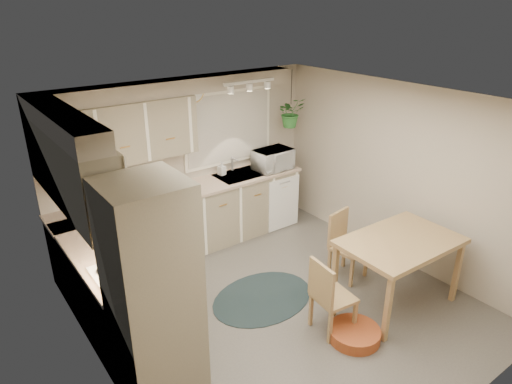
# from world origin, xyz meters

# --- Properties ---
(floor) EXTENTS (4.20, 4.20, 0.00)m
(floor) POSITION_xyz_m (0.00, 0.00, 0.00)
(floor) COLOR #5F5B53
(floor) RESTS_ON ground
(ceiling) EXTENTS (4.20, 4.20, 0.00)m
(ceiling) POSITION_xyz_m (0.00, 0.00, 2.40)
(ceiling) COLOR silver
(ceiling) RESTS_ON wall_back
(wall_back) EXTENTS (4.00, 0.04, 2.40)m
(wall_back) POSITION_xyz_m (0.00, 2.10, 1.20)
(wall_back) COLOR #ADA18F
(wall_back) RESTS_ON floor
(wall_front) EXTENTS (4.00, 0.04, 2.40)m
(wall_front) POSITION_xyz_m (0.00, -2.10, 1.20)
(wall_front) COLOR #ADA18F
(wall_front) RESTS_ON floor
(wall_left) EXTENTS (0.04, 4.20, 2.40)m
(wall_left) POSITION_xyz_m (-2.00, 0.00, 1.20)
(wall_left) COLOR #ADA18F
(wall_left) RESTS_ON floor
(wall_right) EXTENTS (0.04, 4.20, 2.40)m
(wall_right) POSITION_xyz_m (2.00, 0.00, 1.20)
(wall_right) COLOR #ADA18F
(wall_right) RESTS_ON floor
(base_cab_left) EXTENTS (0.60, 1.85, 0.90)m
(base_cab_left) POSITION_xyz_m (-1.70, 0.88, 0.45)
(base_cab_left) COLOR gray
(base_cab_left) RESTS_ON floor
(base_cab_back) EXTENTS (3.60, 0.60, 0.90)m
(base_cab_back) POSITION_xyz_m (-0.20, 1.80, 0.45)
(base_cab_back) COLOR gray
(base_cab_back) RESTS_ON floor
(counter_left) EXTENTS (0.64, 1.89, 0.04)m
(counter_left) POSITION_xyz_m (-1.69, 0.88, 0.92)
(counter_left) COLOR beige
(counter_left) RESTS_ON base_cab_left
(counter_back) EXTENTS (3.64, 0.64, 0.04)m
(counter_back) POSITION_xyz_m (-0.20, 1.79, 0.92)
(counter_back) COLOR beige
(counter_back) RESTS_ON base_cab_back
(oven_stack) EXTENTS (0.65, 0.65, 2.10)m
(oven_stack) POSITION_xyz_m (-1.68, -0.38, 1.05)
(oven_stack) COLOR gray
(oven_stack) RESTS_ON floor
(wall_oven_face) EXTENTS (0.02, 0.56, 0.58)m
(wall_oven_face) POSITION_xyz_m (-1.35, -0.38, 1.05)
(wall_oven_face) COLOR white
(wall_oven_face) RESTS_ON oven_stack
(upper_cab_left) EXTENTS (0.35, 2.00, 0.75)m
(upper_cab_left) POSITION_xyz_m (-1.82, 1.00, 1.83)
(upper_cab_left) COLOR gray
(upper_cab_left) RESTS_ON wall_left
(upper_cab_back) EXTENTS (2.00, 0.35, 0.75)m
(upper_cab_back) POSITION_xyz_m (-1.00, 1.93, 1.83)
(upper_cab_back) COLOR gray
(upper_cab_back) RESTS_ON wall_back
(soffit_left) EXTENTS (0.30, 2.00, 0.20)m
(soffit_left) POSITION_xyz_m (-1.85, 1.00, 2.30)
(soffit_left) COLOR #ADA18F
(soffit_left) RESTS_ON wall_left
(soffit_back) EXTENTS (3.60, 0.30, 0.20)m
(soffit_back) POSITION_xyz_m (-0.20, 1.95, 2.30)
(soffit_back) COLOR #ADA18F
(soffit_back) RESTS_ON wall_back
(cooktop) EXTENTS (0.52, 0.58, 0.02)m
(cooktop) POSITION_xyz_m (-1.68, 0.30, 0.94)
(cooktop) COLOR white
(cooktop) RESTS_ON counter_left
(range_hood) EXTENTS (0.40, 0.60, 0.14)m
(range_hood) POSITION_xyz_m (-1.70, 0.30, 1.40)
(range_hood) COLOR white
(range_hood) RESTS_ON upper_cab_left
(window_blinds) EXTENTS (1.40, 0.02, 1.00)m
(window_blinds) POSITION_xyz_m (0.70, 2.07, 1.60)
(window_blinds) COLOR beige
(window_blinds) RESTS_ON wall_back
(window_frame) EXTENTS (1.50, 0.02, 1.10)m
(window_frame) POSITION_xyz_m (0.70, 2.08, 1.60)
(window_frame) COLOR white
(window_frame) RESTS_ON wall_back
(sink) EXTENTS (0.70, 0.48, 0.10)m
(sink) POSITION_xyz_m (0.70, 1.80, 0.90)
(sink) COLOR #A2A4A9
(sink) RESTS_ON counter_back
(dishwasher_front) EXTENTS (0.58, 0.02, 0.83)m
(dishwasher_front) POSITION_xyz_m (1.30, 1.49, 0.42)
(dishwasher_front) COLOR white
(dishwasher_front) RESTS_ON base_cab_back
(track_light_bar) EXTENTS (0.80, 0.04, 0.04)m
(track_light_bar) POSITION_xyz_m (0.70, 1.55, 2.33)
(track_light_bar) COLOR white
(track_light_bar) RESTS_ON ceiling
(wall_clock) EXTENTS (0.30, 0.03, 0.30)m
(wall_clock) POSITION_xyz_m (0.15, 2.07, 2.18)
(wall_clock) COLOR gold
(wall_clock) RESTS_ON wall_back
(dining_table) EXTENTS (1.36, 0.92, 0.84)m
(dining_table) POSITION_xyz_m (1.14, -0.75, 0.42)
(dining_table) COLOR tan
(dining_table) RESTS_ON floor
(chair_left) EXTENTS (0.45, 0.45, 0.87)m
(chair_left) POSITION_xyz_m (0.21, -0.66, 0.44)
(chair_left) COLOR tan
(chair_left) RESTS_ON floor
(chair_back) EXTENTS (0.47, 0.47, 0.88)m
(chair_back) POSITION_xyz_m (1.11, -0.04, 0.44)
(chair_back) COLOR tan
(chair_back) RESTS_ON floor
(braided_rug) EXTENTS (1.36, 1.05, 0.01)m
(braided_rug) POSITION_xyz_m (-0.07, 0.23, 0.01)
(braided_rug) COLOR black
(braided_rug) RESTS_ON floor
(pet_bed) EXTENTS (0.73, 0.73, 0.13)m
(pet_bed) POSITION_xyz_m (0.28, -0.92, 0.06)
(pet_bed) COLOR #A23D20
(pet_bed) RESTS_ON floor
(microwave) EXTENTS (0.58, 0.34, 0.39)m
(microwave) POSITION_xyz_m (1.24, 1.70, 1.13)
(microwave) COLOR white
(microwave) RESTS_ON counter_back
(soap_bottle) EXTENTS (0.13, 0.22, 0.10)m
(soap_bottle) POSITION_xyz_m (0.48, 1.95, 0.99)
(soap_bottle) COLOR white
(soap_bottle) RESTS_ON counter_back
(hanging_plant) EXTENTS (0.48, 0.51, 0.34)m
(hanging_plant) POSITION_xyz_m (1.57, 1.70, 1.72)
(hanging_plant) COLOR #2B6D2B
(hanging_plant) RESTS_ON ceiling
(coffee_maker) EXTENTS (0.20, 0.24, 0.32)m
(coffee_maker) POSITION_xyz_m (-1.05, 1.80, 1.10)
(coffee_maker) COLOR black
(coffee_maker) RESTS_ON counter_back
(toaster) EXTENTS (0.30, 0.21, 0.16)m
(toaster) POSITION_xyz_m (-0.76, 1.82, 1.02)
(toaster) COLOR #A2A4A9
(toaster) RESTS_ON counter_back
(knife_block) EXTENTS (0.10, 0.10, 0.19)m
(knife_block) POSITION_xyz_m (-0.36, 1.85, 1.04)
(knife_block) COLOR tan
(knife_block) RESTS_ON counter_back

